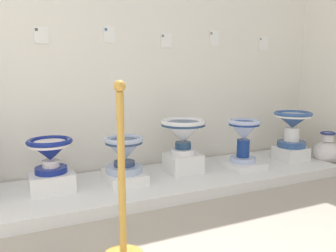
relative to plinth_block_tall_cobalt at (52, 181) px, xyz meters
name	(u,v)px	position (x,y,z in m)	size (l,w,h in m)	color
wall_back	(137,28)	(0.90, 0.42, 1.28)	(4.46, 0.06, 2.88)	white
display_platform	(159,183)	(0.90, -0.07, -0.12)	(3.63, 0.88, 0.09)	white
plinth_block_tall_cobalt	(52,181)	(0.00, 0.00, 0.00)	(0.34, 0.29, 0.14)	white
antique_toilet_tall_cobalt	(50,151)	(0.00, 0.00, 0.25)	(0.35, 0.35, 0.27)	navy
plinth_block_pale_glazed	(125,177)	(0.59, -0.04, -0.03)	(0.32, 0.39, 0.08)	white
antique_toilet_pale_glazed	(124,151)	(0.59, -0.04, 0.19)	(0.34, 0.34, 0.31)	#A3B4D4
plinth_block_rightmost	(183,163)	(1.18, 0.00, 0.01)	(0.30, 0.29, 0.17)	white
antique_toilet_rightmost	(183,131)	(1.18, 0.00, 0.32)	(0.42, 0.42, 0.32)	white
plinth_block_central_ornate	(243,164)	(1.78, -0.12, -0.04)	(0.35, 0.36, 0.06)	white
antique_toilet_central_ornate	(244,133)	(1.78, -0.12, 0.27)	(0.32, 0.32, 0.42)	#AEBDE5
plinth_block_leftmost	(291,153)	(2.43, -0.10, 0.00)	(0.29, 0.28, 0.14)	white
antique_toilet_leftmost	(292,123)	(2.43, -0.10, 0.32)	(0.39, 0.39, 0.38)	#305392
info_placard_second	(41,35)	(0.02, 0.39, 1.17)	(0.12, 0.01, 0.14)	white
info_placard_third	(109,35)	(0.61, 0.39, 1.20)	(0.10, 0.01, 0.15)	white
info_placard_fourth	(166,40)	(1.18, 0.39, 1.17)	(0.12, 0.01, 0.14)	white
info_placard_fifth	(214,38)	(1.74, 0.39, 1.21)	(0.11, 0.01, 0.16)	white
info_placard_sixth	(263,43)	(2.40, 0.39, 1.18)	(0.13, 0.01, 0.16)	white
decorative_vase_spare	(327,152)	(2.83, -0.22, 0.00)	(0.29, 0.29, 0.38)	navy
stanchion_post_near_left	(122,203)	(0.26, -1.05, 0.16)	(0.22, 0.22, 0.98)	#C28C36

